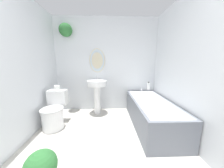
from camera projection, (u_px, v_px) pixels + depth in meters
name	position (u px, v px, depth m)	size (l,w,h in m)	color
wall_back	(104.00, 63.00, 2.96)	(2.73, 0.31, 2.40)	silver
wall_left	(12.00, 68.00, 1.61)	(0.06, 2.78, 2.40)	silver
wall_right	(193.00, 68.00, 1.70)	(0.06, 2.78, 2.40)	silver
toilet	(54.00, 112.00, 2.25)	(0.42, 0.61, 0.71)	white
pedestal_sink	(97.00, 90.00, 2.79)	(0.48, 0.48, 0.95)	white
bathtub	(151.00, 112.00, 2.31)	(0.73, 1.65, 0.60)	slate
shampoo_bottle	(148.00, 86.00, 2.89)	(0.07, 0.07, 0.20)	white
toilet_paper_roll	(57.00, 88.00, 2.38)	(0.11, 0.11, 0.10)	white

